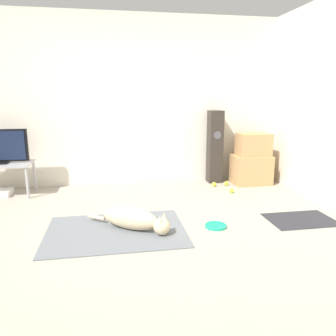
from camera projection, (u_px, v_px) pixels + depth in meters
name	position (u px, v px, depth m)	size (l,w,h in m)	color
ground_plane	(120.00, 239.00, 3.21)	(12.00, 12.00, 0.00)	#9E9384
wall_back	(113.00, 102.00, 4.95)	(8.00, 0.06, 2.55)	silver
area_rug	(116.00, 231.00, 3.37)	(1.42, 1.01, 0.01)	slate
dog	(134.00, 219.00, 3.38)	(0.84, 0.61, 0.24)	beige
frisbee	(216.00, 226.00, 3.49)	(0.23, 0.23, 0.03)	#199E7A
cardboard_box_lower	(251.00, 170.00, 5.15)	(0.58, 0.40, 0.45)	tan
cardboard_box_upper	(253.00, 145.00, 5.07)	(0.49, 0.34, 0.35)	tan
floor_speaker	(215.00, 147.00, 5.18)	(0.21, 0.22, 1.14)	#2D2823
tennis_ball_by_boxes	(232.00, 191.00, 4.69)	(0.07, 0.07, 0.07)	#C6E033
tennis_ball_near_speaker	(226.00, 183.00, 5.07)	(0.07, 0.07, 0.07)	#C6E033
tennis_ball_loose_on_carpet	(214.00, 184.00, 5.02)	(0.07, 0.07, 0.07)	#C6E033
door_mat	(301.00, 220.00, 3.69)	(0.75, 0.52, 0.01)	#28282D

